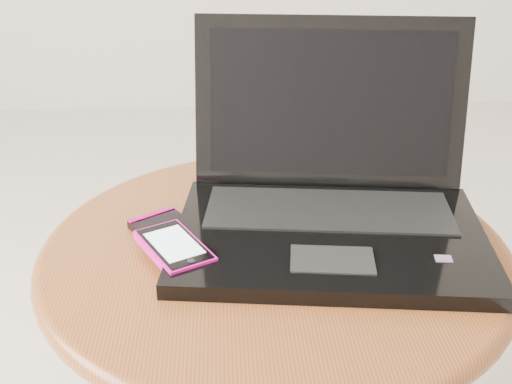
{
  "coord_description": "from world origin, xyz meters",
  "views": [
    {
      "loc": [
        -0.18,
        -0.64,
        0.88
      ],
      "look_at": [
        -0.14,
        0.09,
        0.53
      ],
      "focal_mm": 45.87,
      "sensor_mm": 36.0,
      "label": 1
    }
  ],
  "objects": [
    {
      "name": "phone_black",
      "position": [
        -0.24,
        0.08,
        0.47
      ],
      "size": [
        0.13,
        0.14,
        0.01
      ],
      "color": "black",
      "rests_on": "table"
    },
    {
      "name": "table",
      "position": [
        -0.11,
        0.07,
        0.37
      ],
      "size": [
        0.59,
        0.59,
        0.47
      ],
      "color": "#532613",
      "rests_on": "ground"
    },
    {
      "name": "phone_pink",
      "position": [
        -0.24,
        0.03,
        0.48
      ],
      "size": [
        0.1,
        0.12,
        0.01
      ],
      "color": "#D41190",
      "rests_on": "phone_black"
    },
    {
      "name": "laptop",
      "position": [
        -0.04,
        0.1,
        0.51
      ],
      "size": [
        0.41,
        0.35,
        0.25
      ],
      "color": "black",
      "rests_on": "table"
    }
  ]
}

